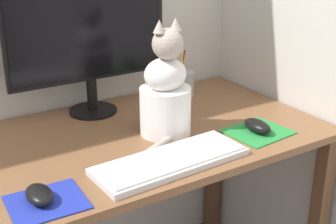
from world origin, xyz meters
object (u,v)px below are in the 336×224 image
(keyboard, at_px, (171,161))
(computer_mouse_left, at_px, (39,195))
(monitor, at_px, (89,42))
(pen_cup, at_px, (184,84))
(cat, at_px, (166,93))
(computer_mouse_right, at_px, (257,126))

(keyboard, bearing_deg, computer_mouse_left, 176.95)
(monitor, distance_m, keyboard, 0.54)
(monitor, height_order, pen_cup, monitor)
(keyboard, relative_size, pen_cup, 2.54)
(monitor, relative_size, computer_mouse_left, 5.68)
(monitor, bearing_deg, computer_mouse_left, -125.88)
(monitor, bearing_deg, pen_cup, -4.24)
(monitor, relative_size, pen_cup, 3.22)
(monitor, height_order, cat, monitor)
(computer_mouse_right, height_order, pen_cup, pen_cup)
(monitor, bearing_deg, cat, -67.16)
(monitor, relative_size, keyboard, 1.27)
(keyboard, xyz_separation_m, computer_mouse_left, (-0.37, 0.00, 0.01))
(computer_mouse_left, height_order, computer_mouse_right, computer_mouse_right)
(keyboard, height_order, computer_mouse_right, computer_mouse_right)
(computer_mouse_left, xyz_separation_m, cat, (0.47, 0.18, 0.12))
(monitor, distance_m, computer_mouse_left, 0.64)
(monitor, xyz_separation_m, cat, (0.12, -0.29, -0.12))
(keyboard, relative_size, cat, 1.22)
(monitor, bearing_deg, computer_mouse_right, -50.09)
(computer_mouse_left, bearing_deg, cat, 21.48)
(computer_mouse_left, relative_size, pen_cup, 0.57)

